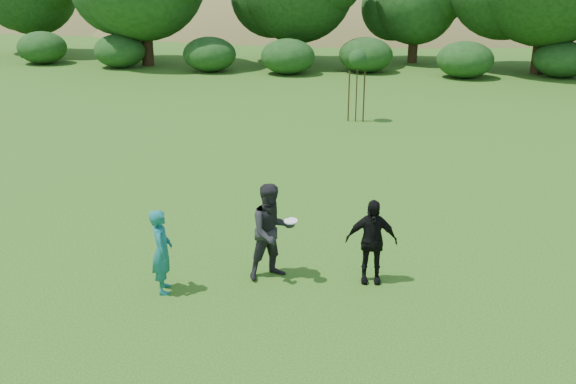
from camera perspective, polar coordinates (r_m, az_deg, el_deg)
name	(u,v)px	position (r m, az deg, el deg)	size (l,w,h in m)	color
ground	(261,298)	(12.53, -2.43, -9.39)	(120.00, 120.00, 0.00)	#19470C
player_teal	(162,251)	(12.63, -11.16, -5.18)	(0.62, 0.41, 1.71)	#176B69
player_grey	(272,232)	(12.88, -1.44, -3.54)	(0.97, 0.76, 2.00)	black
player_black	(371,241)	(12.86, 7.41, -4.36)	(1.03, 0.43, 1.75)	black
frisbee	(291,221)	(12.53, 0.25, -2.59)	(0.27, 0.27, 0.05)	white
sapling	(358,61)	(25.63, 6.21, 11.52)	(0.70, 0.70, 2.85)	#362415
hillside	(375,114)	(81.20, 7.77, 6.92)	(150.00, 72.00, 52.00)	olive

